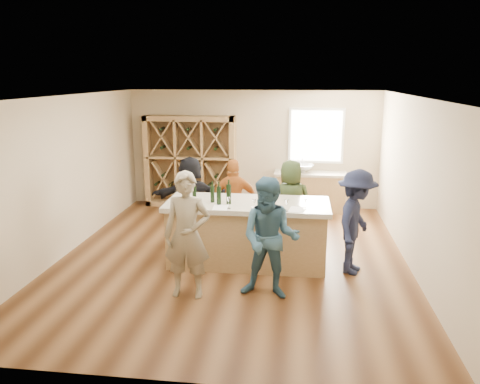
# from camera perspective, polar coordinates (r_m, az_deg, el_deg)

# --- Properties ---
(floor) EXTENTS (6.00, 7.00, 0.10)m
(floor) POSITION_cam_1_polar(r_m,az_deg,el_deg) (8.38, -0.86, -8.30)
(floor) COLOR brown
(floor) RESTS_ON ground
(ceiling) EXTENTS (6.00, 7.00, 0.10)m
(ceiling) POSITION_cam_1_polar(r_m,az_deg,el_deg) (7.76, -0.94, 11.94)
(ceiling) COLOR white
(ceiling) RESTS_ON ground
(wall_back) EXTENTS (6.00, 0.10, 2.80)m
(wall_back) POSITION_cam_1_polar(r_m,az_deg,el_deg) (11.41, 1.61, 5.29)
(wall_back) COLOR #C0AC8B
(wall_back) RESTS_ON ground
(wall_front) EXTENTS (6.00, 0.10, 2.80)m
(wall_front) POSITION_cam_1_polar(r_m,az_deg,el_deg) (4.60, -7.14, -8.21)
(wall_front) COLOR #C0AC8B
(wall_front) RESTS_ON ground
(wall_left) EXTENTS (0.10, 7.00, 2.80)m
(wall_left) POSITION_cam_1_polar(r_m,az_deg,el_deg) (8.89, -20.77, 1.87)
(wall_left) COLOR #C0AC8B
(wall_left) RESTS_ON ground
(wall_right) EXTENTS (0.10, 7.00, 2.80)m
(wall_right) POSITION_cam_1_polar(r_m,az_deg,el_deg) (8.11, 20.98, 0.74)
(wall_right) COLOR #C0AC8B
(wall_right) RESTS_ON ground
(window_frame) EXTENTS (1.30, 0.06, 1.30)m
(window_frame) POSITION_cam_1_polar(r_m,az_deg,el_deg) (11.24, 9.27, 6.78)
(window_frame) COLOR white
(window_frame) RESTS_ON wall_back
(window_pane) EXTENTS (1.18, 0.01, 1.18)m
(window_pane) POSITION_cam_1_polar(r_m,az_deg,el_deg) (11.20, 9.27, 6.76)
(window_pane) COLOR white
(window_pane) RESTS_ON wall_back
(wine_rack) EXTENTS (2.20, 0.45, 2.20)m
(wine_rack) POSITION_cam_1_polar(r_m,az_deg,el_deg) (11.43, -6.06, 3.71)
(wine_rack) COLOR #9B784A
(wine_rack) RESTS_ON floor
(back_counter_base) EXTENTS (1.60, 0.58, 0.86)m
(back_counter_base) POSITION_cam_1_polar(r_m,az_deg,el_deg) (11.21, 8.54, -0.08)
(back_counter_base) COLOR #9B784A
(back_counter_base) RESTS_ON floor
(back_counter_top) EXTENTS (1.70, 0.62, 0.06)m
(back_counter_top) POSITION_cam_1_polar(r_m,az_deg,el_deg) (11.11, 8.62, 2.22)
(back_counter_top) COLOR #B9B098
(back_counter_top) RESTS_ON back_counter_base
(sink) EXTENTS (0.54, 0.54, 0.19)m
(sink) POSITION_cam_1_polar(r_m,az_deg,el_deg) (11.08, 7.61, 2.88)
(sink) COLOR silver
(sink) RESTS_ON back_counter_top
(faucet) EXTENTS (0.02, 0.02, 0.30)m
(faucet) POSITION_cam_1_polar(r_m,az_deg,el_deg) (11.24, 7.62, 3.34)
(faucet) COLOR silver
(faucet) RESTS_ON back_counter_top
(tasting_counter_base) EXTENTS (2.60, 1.00, 1.00)m
(tasting_counter_base) POSITION_cam_1_polar(r_m,az_deg,el_deg) (7.97, 0.92, -5.25)
(tasting_counter_base) COLOR #9B784A
(tasting_counter_base) RESTS_ON floor
(tasting_counter_top) EXTENTS (2.72, 1.12, 0.08)m
(tasting_counter_top) POSITION_cam_1_polar(r_m,az_deg,el_deg) (7.81, 0.93, -1.51)
(tasting_counter_top) COLOR #B9B098
(tasting_counter_top) RESTS_ON tasting_counter_base
(wine_bottle_a) EXTENTS (0.08, 0.08, 0.27)m
(wine_bottle_a) POSITION_cam_1_polar(r_m,az_deg,el_deg) (7.81, -5.58, -0.24)
(wine_bottle_a) COLOR black
(wine_bottle_a) RESTS_ON tasting_counter_top
(wine_bottle_c) EXTENTS (0.07, 0.07, 0.28)m
(wine_bottle_c) POSITION_cam_1_polar(r_m,az_deg,el_deg) (7.77, -3.38, -0.26)
(wine_bottle_c) COLOR black
(wine_bottle_c) RESTS_ON tasting_counter_top
(wine_bottle_d) EXTENTS (0.08, 0.08, 0.30)m
(wine_bottle_d) POSITION_cam_1_polar(r_m,az_deg,el_deg) (7.62, -2.59, -0.44)
(wine_bottle_d) COLOR black
(wine_bottle_d) RESTS_ON tasting_counter_top
(wine_bottle_e) EXTENTS (0.08, 0.08, 0.33)m
(wine_bottle_e) POSITION_cam_1_polar(r_m,az_deg,el_deg) (7.65, -1.38, -0.27)
(wine_bottle_e) COLOR black
(wine_bottle_e) RESTS_ON tasting_counter_top
(wine_glass_a) EXTENTS (0.08, 0.08, 0.18)m
(wine_glass_a) POSITION_cam_1_polar(r_m,az_deg,el_deg) (7.40, -1.39, -1.37)
(wine_glass_a) COLOR white
(wine_glass_a) RESTS_ON tasting_counter_top
(wine_glass_b) EXTENTS (0.08, 0.08, 0.16)m
(wine_glass_b) POSITION_cam_1_polar(r_m,az_deg,el_deg) (7.32, 1.76, -1.60)
(wine_glass_b) COLOR white
(wine_glass_b) RESTS_ON tasting_counter_top
(wine_glass_c) EXTENTS (0.07, 0.07, 0.18)m
(wine_glass_c) POSITION_cam_1_polar(r_m,az_deg,el_deg) (7.29, 5.72, -1.66)
(wine_glass_c) COLOR white
(wine_glass_c) RESTS_ON tasting_counter_top
(wine_glass_d) EXTENTS (0.07, 0.07, 0.19)m
(wine_glass_d) POSITION_cam_1_polar(r_m,az_deg,el_deg) (7.60, 4.45, -0.95)
(wine_glass_d) COLOR white
(wine_glass_d) RESTS_ON tasting_counter_top
(wine_glass_e) EXTENTS (0.08, 0.08, 0.16)m
(wine_glass_e) POSITION_cam_1_polar(r_m,az_deg,el_deg) (7.46, 7.96, -1.43)
(wine_glass_e) COLOR white
(wine_glass_e) RESTS_ON tasting_counter_top
(tasting_menu_a) EXTENTS (0.25, 0.33, 0.00)m
(tasting_menu_a) POSITION_cam_1_polar(r_m,az_deg,el_deg) (7.49, -2.39, -1.88)
(tasting_menu_a) COLOR white
(tasting_menu_a) RESTS_ON tasting_counter_top
(tasting_menu_b) EXTENTS (0.26, 0.31, 0.00)m
(tasting_menu_b) POSITION_cam_1_polar(r_m,az_deg,el_deg) (7.44, 2.27, -1.99)
(tasting_menu_b) COLOR white
(tasting_menu_b) RESTS_ON tasting_counter_top
(tasting_menu_c) EXTENTS (0.29, 0.37, 0.00)m
(tasting_menu_c) POSITION_cam_1_polar(r_m,az_deg,el_deg) (7.42, 6.98, -2.12)
(tasting_menu_c) COLOR white
(tasting_menu_c) RESTS_ON tasting_counter_top
(person_near_left) EXTENTS (0.67, 0.49, 1.84)m
(person_near_left) POSITION_cam_1_polar(r_m,az_deg,el_deg) (6.72, -6.47, -5.27)
(person_near_left) COLOR gray
(person_near_left) RESTS_ON floor
(person_near_right) EXTENTS (0.91, 0.57, 1.77)m
(person_near_right) POSITION_cam_1_polar(r_m,az_deg,el_deg) (6.67, 3.69, -5.70)
(person_near_right) COLOR #335972
(person_near_right) RESTS_ON floor
(person_server) EXTENTS (0.85, 1.21, 1.71)m
(person_server) POSITION_cam_1_polar(r_m,az_deg,el_deg) (7.71, 13.94, -3.58)
(person_server) COLOR #191E38
(person_server) RESTS_ON floor
(person_far_mid) EXTENTS (1.02, 0.64, 1.63)m
(person_far_mid) POSITION_cam_1_polar(r_m,az_deg,el_deg) (8.80, -0.73, -1.23)
(person_far_mid) COLOR #994C19
(person_far_mid) RESTS_ON floor
(person_far_right) EXTENTS (0.88, 0.65, 1.64)m
(person_far_right) POSITION_cam_1_polar(r_m,az_deg,el_deg) (8.74, 6.17, -1.40)
(person_far_right) COLOR #263319
(person_far_right) RESTS_ON floor
(person_far_left) EXTENTS (1.61, 0.87, 1.65)m
(person_far_left) POSITION_cam_1_polar(r_m,az_deg,el_deg) (9.12, -6.02, -0.71)
(person_far_left) COLOR black
(person_far_left) RESTS_ON floor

